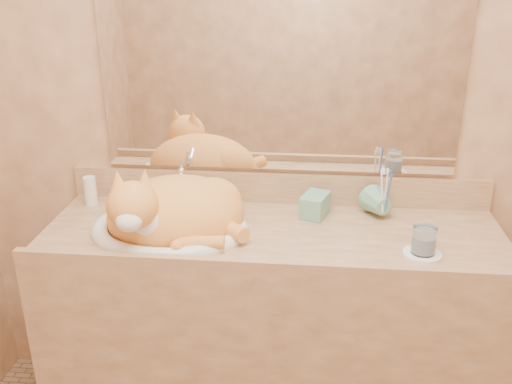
# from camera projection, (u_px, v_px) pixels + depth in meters

# --- Properties ---
(wall_back) EXTENTS (2.40, 0.02, 2.50)m
(wall_back) POSITION_uv_depth(u_px,v_px,m) (279.00, 100.00, 2.08)
(wall_back) COLOR #946443
(wall_back) RESTS_ON ground
(vanity_counter) EXTENTS (1.60, 0.55, 0.85)m
(vanity_counter) POSITION_uv_depth(u_px,v_px,m) (271.00, 333.00, 2.14)
(vanity_counter) COLOR brown
(vanity_counter) RESTS_ON floor
(mirror) EXTENTS (1.30, 0.02, 0.80)m
(mirror) POSITION_uv_depth(u_px,v_px,m) (279.00, 62.00, 2.01)
(mirror) COLOR white
(mirror) RESTS_ON wall_back
(sink_basin) EXTENTS (0.57, 0.49, 0.17)m
(sink_basin) POSITION_uv_depth(u_px,v_px,m) (169.00, 208.00, 1.96)
(sink_basin) COLOR white
(sink_basin) RESTS_ON vanity_counter
(faucet) EXTENTS (0.07, 0.12, 0.17)m
(faucet) POSITION_uv_depth(u_px,v_px,m) (182.00, 186.00, 2.15)
(faucet) COLOR white
(faucet) RESTS_ON vanity_counter
(cat) EXTENTS (0.57, 0.50, 0.26)m
(cat) POSITION_uv_depth(u_px,v_px,m) (171.00, 209.00, 1.95)
(cat) COLOR orange
(cat) RESTS_ON sink_basin
(soap_dispenser) EXTENTS (0.11, 0.11, 0.18)m
(soap_dispenser) POSITION_uv_depth(u_px,v_px,m) (310.00, 198.00, 2.02)
(soap_dispenser) COLOR #68A687
(soap_dispenser) RESTS_ON vanity_counter
(toothbrush_cup) EXTENTS (0.14, 0.14, 0.10)m
(toothbrush_cup) POSITION_uv_depth(u_px,v_px,m) (384.00, 209.00, 2.04)
(toothbrush_cup) COLOR #68A687
(toothbrush_cup) RESTS_ON vanity_counter
(toothbrushes) EXTENTS (0.03, 0.03, 0.20)m
(toothbrushes) POSITION_uv_depth(u_px,v_px,m) (386.00, 190.00, 2.01)
(toothbrushes) COLOR white
(toothbrushes) RESTS_ON toothbrush_cup
(saucer) EXTENTS (0.12, 0.12, 0.01)m
(saucer) POSITION_uv_depth(u_px,v_px,m) (422.00, 254.00, 1.82)
(saucer) COLOR white
(saucer) RESTS_ON vanity_counter
(water_glass) EXTENTS (0.08, 0.08, 0.09)m
(water_glass) POSITION_uv_depth(u_px,v_px,m) (424.00, 240.00, 1.80)
(water_glass) COLOR silver
(water_glass) RESTS_ON saucer
(lotion_bottle) EXTENTS (0.05, 0.05, 0.11)m
(lotion_bottle) POSITION_uv_depth(u_px,v_px,m) (90.00, 191.00, 2.18)
(lotion_bottle) COLOR white
(lotion_bottle) RESTS_ON vanity_counter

